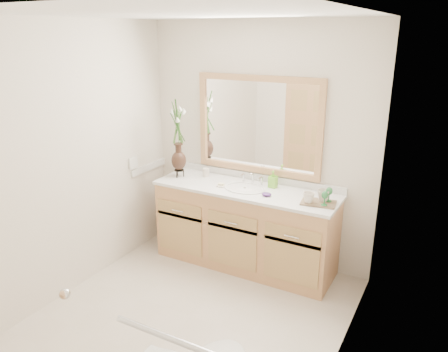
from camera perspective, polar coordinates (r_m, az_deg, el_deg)
The scene contains 23 objects.
floor at distance 3.87m, azimuth -4.33°, elevation -17.81°, with size 2.60×2.60×0.00m, color beige.
ceiling at distance 3.13m, azimuth -5.44°, elevation 20.42°, with size 2.40×2.60×0.02m, color white.
wall_back at distance 4.41m, azimuth 4.54°, elevation 4.07°, with size 2.40×0.02×2.40m, color silver.
wall_front at distance 2.43m, azimuth -22.18°, elevation -9.58°, with size 2.40×0.02×2.40m, color silver.
wall_left at distance 4.08m, azimuth -19.06°, elevation 1.91°, with size 0.02×2.60×2.40m, color silver.
wall_right at distance 2.87m, azimuth 15.69°, elevation -4.56°, with size 0.02×2.60×2.40m, color silver.
vanity at distance 4.43m, azimuth 2.74°, elevation -6.81°, with size 1.80×0.55×0.80m.
counter at distance 4.27m, azimuth 2.83°, elevation -1.76°, with size 1.84×0.57×0.03m, color white.
sink at distance 4.27m, azimuth 2.71°, elevation -2.33°, with size 0.38×0.34×0.23m.
mirror at distance 4.34m, azimuth 4.49°, elevation 6.63°, with size 1.32×0.04×0.97m.
switch_plate at distance 4.65m, azimuth -11.78°, elevation 1.68°, with size 0.02×0.12×0.12m, color white.
door at distance 2.75m, azimuth -25.51°, elevation -11.42°, with size 0.80×0.03×2.00m, color tan.
grab_bar at distance 2.16m, azimuth -7.79°, elevation -20.02°, with size 0.03×0.03×0.55m, color silver.
flower_vase at distance 4.49m, azimuth -6.06°, elevation 6.04°, with size 0.18×0.18×0.74m.
tumbler at distance 4.59m, azimuth -2.36°, elevation 0.47°, with size 0.07×0.07×0.09m, color beige.
soap_dish at distance 4.31m, azimuth -0.36°, elevation -1.23°, with size 0.10×0.10×0.03m.
soap_bottle at distance 4.29m, azimuth 6.41°, elevation -0.51°, with size 0.07×0.07×0.15m, color #76CF30.
purple_dish at distance 4.07m, azimuth 5.59°, elevation -2.39°, with size 0.09×0.07×0.03m, color #4A2570.
tray at distance 3.97m, azimuth 12.24°, elevation -3.43°, with size 0.30×0.20×0.02m, color brown.
mug_left at distance 3.92m, azimuth 10.99°, elevation -2.73°, with size 0.10×0.10×0.10m, color beige.
mug_right at distance 3.98m, azimuth 12.85°, elevation -2.44°, with size 0.11×0.10×0.11m, color beige.
goblet_front at distance 3.88m, azimuth 13.03°, elevation -2.54°, with size 0.06×0.06×0.13m.
goblet_back at distance 3.97m, azimuth 13.58°, elevation -2.03°, with size 0.06×0.06×0.13m.
Camera 1 is at (1.75, -2.60, 2.28)m, focal length 35.00 mm.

